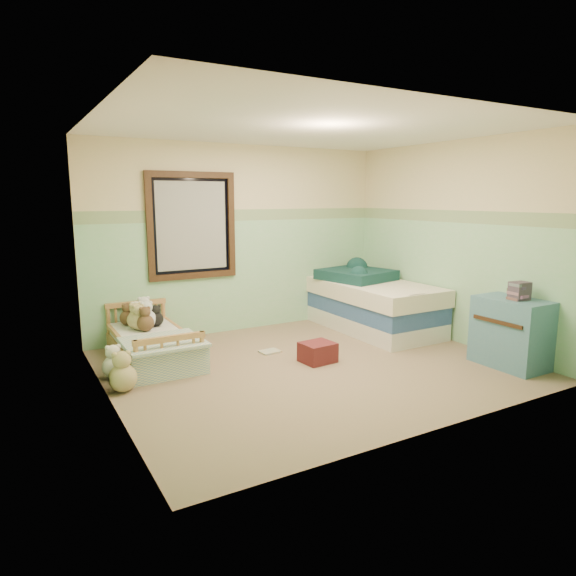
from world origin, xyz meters
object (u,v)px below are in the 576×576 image
plush_floor_cream (114,367)px  twin_bed_frame (371,321)px  toddler_bed_frame (153,352)px  plush_floor_tan (123,378)px  red_pillow (318,352)px  floor_book (270,352)px  dresser (511,333)px

plush_floor_cream → twin_bed_frame: 3.51m
toddler_bed_frame → twin_bed_frame: size_ratio=0.74×
toddler_bed_frame → plush_floor_tan: (-0.49, -0.81, 0.04)m
toddler_bed_frame → red_pillow: size_ratio=4.17×
toddler_bed_frame → floor_book: bearing=-18.2°
plush_floor_cream → floor_book: size_ratio=1.02×
dresser → floor_book: dresser is taller
toddler_bed_frame → dresser: bearing=-32.7°
plush_floor_cream → red_pillow: plush_floor_cream is taller
plush_floor_tan → toddler_bed_frame: bearing=58.6°
plush_floor_tan → floor_book: (1.77, 0.39, -0.12)m
twin_bed_frame → red_pillow: same height
toddler_bed_frame → red_pillow: bearing=-32.0°
toddler_bed_frame → floor_book: toddler_bed_frame is taller
dresser → floor_book: (-2.04, 1.71, -0.36)m
plush_floor_tan → floor_book: bearing=12.4°
twin_bed_frame → dresser: 2.01m
dresser → red_pillow: bearing=146.7°
twin_bed_frame → floor_book: bearing=-171.4°
twin_bed_frame → plush_floor_tan: bearing=-169.5°
dresser → red_pillow: size_ratio=2.12×
plush_floor_tan → dresser: 4.04m
plush_floor_cream → plush_floor_tan: 0.41m
plush_floor_cream → plush_floor_tan: size_ratio=0.88×
plush_floor_cream → floor_book: 1.77m
plush_floor_cream → red_pillow: (2.07, -0.59, -0.01)m
toddler_bed_frame → dresser: dresser is taller
toddler_bed_frame → plush_floor_tan: size_ratio=5.50×
floor_book → twin_bed_frame: bearing=3.9°
floor_book → dresser: bearing=-44.7°
twin_bed_frame → dresser: size_ratio=2.65×
twin_bed_frame → dresser: bearing=-81.1°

